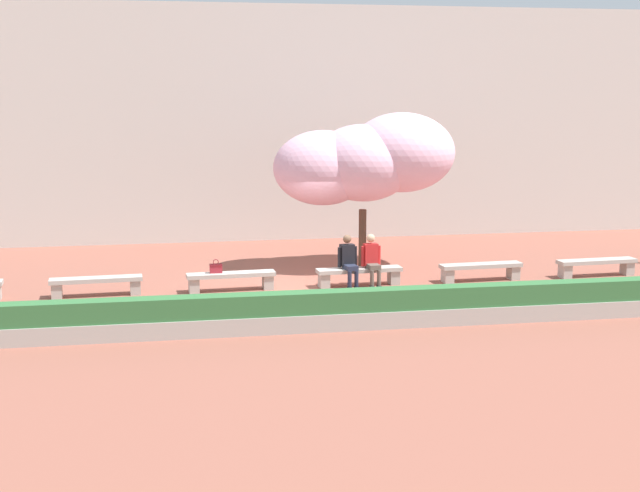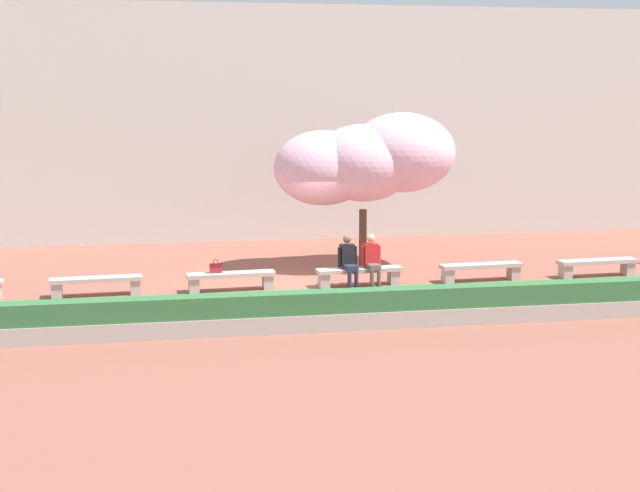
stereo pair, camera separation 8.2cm
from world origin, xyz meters
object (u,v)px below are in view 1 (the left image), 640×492
at_px(stone_bench_east_end, 481,269).
at_px(cherry_tree_main, 367,160).
at_px(person_seated_right, 372,258).
at_px(handbag, 216,268).
at_px(stone_bench_far_east, 597,265).
at_px(stone_bench_near_west, 96,283).
at_px(person_seated_left, 348,259).
at_px(stone_bench_near_east, 359,273).
at_px(stone_bench_center, 231,278).

height_order(stone_bench_east_end, cherry_tree_main, cherry_tree_main).
bearing_deg(person_seated_right, stone_bench_east_end, 1.06).
bearing_deg(handbag, stone_bench_far_east, -0.16).
relative_size(handbag, cherry_tree_main, 0.07).
bearing_deg(stone_bench_near_west, person_seated_left, -0.49).
xyz_separation_m(stone_bench_near_east, person_seated_right, (0.30, -0.05, 0.39)).
distance_m(stone_bench_near_east, cherry_tree_main, 3.49).
bearing_deg(stone_bench_near_east, stone_bench_east_end, -0.00).
distance_m(person_seated_right, handbag, 3.85).
bearing_deg(stone_bench_near_west, stone_bench_center, -0.00).
relative_size(stone_bench_center, person_seated_left, 1.68).
xyz_separation_m(handbag, cherry_tree_main, (4.24, 2.16, 2.37)).
bearing_deg(stone_bench_far_east, stone_bench_near_east, 180.00).
xyz_separation_m(person_seated_left, handbag, (-3.26, 0.08, -0.12)).
height_order(stone_bench_far_east, cherry_tree_main, cherry_tree_main).
height_order(stone_bench_east_end, person_seated_right, person_seated_right).
bearing_deg(person_seated_left, cherry_tree_main, 66.43).
distance_m(stone_bench_east_end, person_seated_right, 2.91).
bearing_deg(person_seated_right, cherry_tree_main, 80.26).
relative_size(stone_bench_near_west, stone_bench_east_end, 1.00).
xyz_separation_m(stone_bench_near_west, stone_bench_center, (3.19, -0.00, 0.00)).
relative_size(stone_bench_center, stone_bench_far_east, 1.00).
xyz_separation_m(stone_bench_far_east, cherry_tree_main, (-5.68, 2.18, 2.64)).
distance_m(stone_bench_center, person_seated_right, 3.51).
bearing_deg(stone_bench_far_east, stone_bench_center, 180.00).
height_order(stone_bench_near_west, stone_bench_east_end, same).
height_order(stone_bench_center, person_seated_right, person_seated_right).
distance_m(stone_bench_near_west, handbag, 2.84).
xyz_separation_m(stone_bench_east_end, cherry_tree_main, (-2.50, 2.18, 2.64)).
bearing_deg(stone_bench_near_east, person_seated_left, -169.62).
distance_m(person_seated_left, cherry_tree_main, 3.32).
distance_m(person_seated_left, person_seated_right, 0.59).
distance_m(stone_bench_center, cherry_tree_main, 5.17).
bearing_deg(handbag, stone_bench_center, -4.48).
distance_m(stone_bench_far_east, handbag, 9.92).
bearing_deg(stone_bench_center, stone_bench_near_west, 180.00).
height_order(stone_bench_far_east, handbag, handbag).
distance_m(stone_bench_east_end, handbag, 6.74).
height_order(stone_bench_near_west, handbag, handbag).
bearing_deg(person_seated_right, stone_bench_near_east, 170.08).
distance_m(stone_bench_center, handbag, 0.45).
relative_size(person_seated_right, cherry_tree_main, 0.26).
height_order(stone_bench_center, cherry_tree_main, cherry_tree_main).
distance_m(stone_bench_near_west, stone_bench_far_east, 12.74).
distance_m(stone_bench_center, person_seated_left, 2.93).
relative_size(stone_bench_near_east, stone_bench_far_east, 1.00).
distance_m(stone_bench_far_east, cherry_tree_main, 6.64).
bearing_deg(cherry_tree_main, stone_bench_far_east, -21.02).
xyz_separation_m(stone_bench_near_east, person_seated_left, (-0.29, -0.05, 0.39)).
height_order(stone_bench_near_east, cherry_tree_main, cherry_tree_main).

